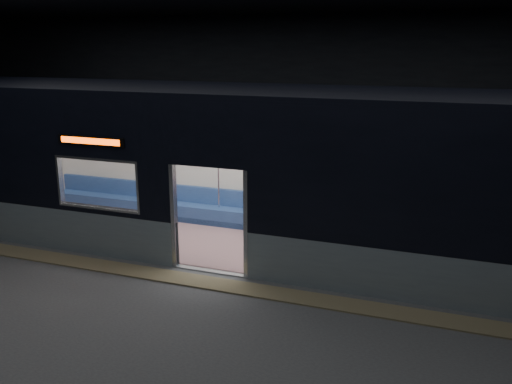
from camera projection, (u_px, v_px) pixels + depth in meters
The scene contains 7 objects.
station_floor at pixel (185, 295), 9.37m from camera, with size 24.00×14.00×0.01m, color #47494C.
station_envelope at pixel (177, 79), 8.40m from camera, with size 24.00×14.00×5.00m.
tactile_strip at pixel (199, 281), 9.87m from camera, with size 22.80×0.50×0.03m, color #8C7F59.
metro_car at pixel (239, 162), 11.19m from camera, with size 18.00×3.04×3.35m.
passenger at pixel (263, 199), 12.32m from camera, with size 0.40×0.68×1.35m.
handbag at pixel (258, 206), 12.16m from camera, with size 0.24×0.21×0.12m, color black.
transit_map at pixel (325, 172), 11.97m from camera, with size 0.95×0.03×0.62m, color white.
Camera 1 is at (4.08, -7.63, 4.20)m, focal length 38.00 mm.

